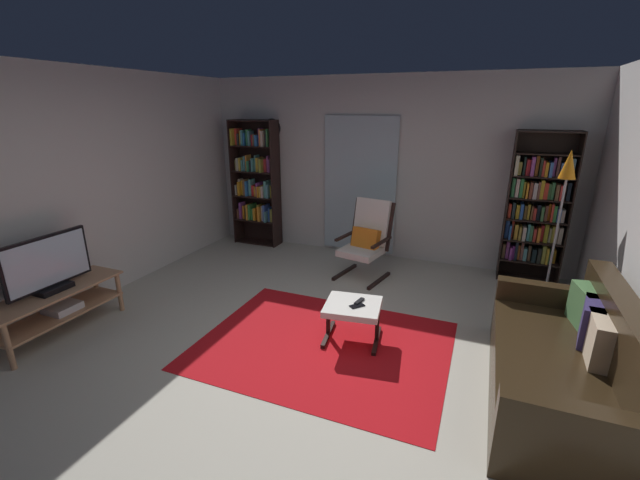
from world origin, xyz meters
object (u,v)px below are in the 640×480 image
(leather_sofa, at_px, (568,366))
(cell_phone, at_px, (357,306))
(lounge_armchair, at_px, (367,237))
(ottoman, at_px, (353,310))
(tv_remote, at_px, (359,301))
(bookshelf_near_sofa, at_px, (536,209))
(wall_clock, at_px, (272,128))
(tv_stand, at_px, (58,305))
(bookshelf_near_tv, at_px, (256,180))
(television, at_px, (48,266))
(floor_lamp_by_shelf, at_px, (565,188))

(leather_sofa, xyz_separation_m, cell_phone, (-1.73, 0.18, 0.08))
(lounge_armchair, bearing_deg, leather_sofa, -40.64)
(ottoman, height_order, tv_remote, tv_remote)
(bookshelf_near_sofa, height_order, wall_clock, wall_clock)
(tv_stand, distance_m, leather_sofa, 4.59)
(bookshelf_near_tv, bearing_deg, television, -96.50)
(television, bearing_deg, tv_stand, 106.18)
(tv_stand, height_order, wall_clock, wall_clock)
(tv_remote, bearing_deg, bookshelf_near_sofa, 65.23)
(television, height_order, bookshelf_near_sofa, bookshelf_near_sofa)
(television, bearing_deg, wall_clock, 79.53)
(leather_sofa, height_order, ottoman, leather_sofa)
(bookshelf_near_tv, height_order, leather_sofa, bookshelf_near_tv)
(ottoman, bearing_deg, lounge_armchair, 101.70)
(tv_stand, xyz_separation_m, cell_phone, (2.80, 0.95, 0.08))
(bookshelf_near_tv, height_order, bookshelf_near_sofa, bookshelf_near_tv)
(leather_sofa, bearing_deg, lounge_armchair, 139.36)
(tv_remote, bearing_deg, leather_sofa, 2.36)
(bookshelf_near_sofa, bearing_deg, leather_sofa, -87.14)
(television, height_order, bookshelf_near_tv, bookshelf_near_tv)
(cell_phone, relative_size, wall_clock, 0.48)
(tv_stand, height_order, tv_remote, tv_stand)
(lounge_armchair, distance_m, wall_clock, 2.37)
(lounge_armchair, distance_m, floor_lamp_by_shelf, 2.29)
(floor_lamp_by_shelf, bearing_deg, wall_clock, 166.34)
(lounge_armchair, bearing_deg, wall_clock, 155.60)
(bookshelf_near_sofa, bearing_deg, floor_lamp_by_shelf, -80.04)
(bookshelf_near_tv, relative_size, lounge_armchair, 1.94)
(bookshelf_near_tv, bearing_deg, leather_sofa, -30.92)
(leather_sofa, xyz_separation_m, ottoman, (-1.78, 0.21, 0.01))
(television, distance_m, cell_phone, 2.98)
(wall_clock, bearing_deg, ottoman, -48.63)
(leather_sofa, bearing_deg, television, -170.32)
(television, relative_size, ottoman, 1.45)
(tv_stand, xyz_separation_m, lounge_armchair, (2.42, 2.57, 0.23))
(television, distance_m, leather_sofa, 4.61)
(ottoman, relative_size, floor_lamp_by_shelf, 0.33)
(cell_phone, bearing_deg, television, -120.69)
(bookshelf_near_tv, xyz_separation_m, bookshelf_near_sofa, (4.03, -0.01, -0.10))
(bookshelf_near_tv, bearing_deg, ottoman, -43.75)
(tv_remote, distance_m, cell_phone, 0.09)
(television, xyz_separation_m, tv_remote, (2.79, 1.04, -0.33))
(leather_sofa, relative_size, wall_clock, 6.59)
(ottoman, bearing_deg, bookshelf_near_tv, 136.25)
(television, height_order, lounge_armchair, lounge_armchair)
(bookshelf_near_sofa, height_order, ottoman, bookshelf_near_sofa)
(tv_remote, bearing_deg, ottoman, -115.92)
(lounge_armchair, xyz_separation_m, floor_lamp_by_shelf, (2.13, -0.14, 0.84))
(cell_phone, xyz_separation_m, floor_lamp_by_shelf, (1.75, 1.49, 0.99))
(television, distance_m, bookshelf_near_sofa, 5.48)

